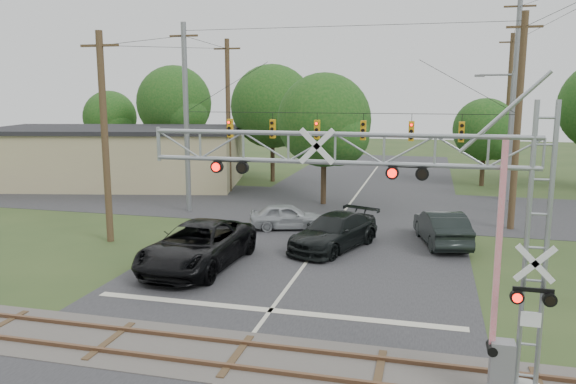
% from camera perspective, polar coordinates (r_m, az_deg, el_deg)
% --- Properties ---
extents(road_main, '(14.00, 90.00, 0.02)m').
position_cam_1_polar(road_main, '(23.70, 1.25, -8.01)').
color(road_main, '#28282A').
rests_on(road_main, ground).
extents(road_cross, '(90.00, 12.00, 0.02)m').
position_cam_1_polar(road_cross, '(37.05, 6.14, -1.43)').
color(road_cross, '#28282A').
rests_on(road_cross, ground).
extents(railroad_track, '(90.00, 3.20, 0.17)m').
position_cam_1_polar(railroad_track, '(16.56, -5.28, -16.27)').
color(railroad_track, '#4F4844').
rests_on(railroad_track, ground).
extents(crossing_gantry, '(10.07, 0.92, 7.21)m').
position_cam_1_polar(crossing_gantry, '(13.92, 11.99, -2.36)').
color(crossing_gantry, gray).
rests_on(crossing_gantry, ground).
extents(traffic_signal_span, '(19.34, 0.36, 11.50)m').
position_cam_1_polar(traffic_signal_span, '(32.27, 6.91, 6.98)').
color(traffic_signal_span, slate).
rests_on(traffic_signal_span, ground).
extents(pickup_black, '(3.49, 6.99, 1.90)m').
position_cam_1_polar(pickup_black, '(24.26, -9.16, -5.39)').
color(pickup_black, black).
rests_on(pickup_black, ground).
extents(car_dark, '(4.25, 6.16, 1.66)m').
position_cam_1_polar(car_dark, '(26.88, 4.72, -4.04)').
color(car_dark, black).
rests_on(car_dark, ground).
extents(sedan_silver, '(4.43, 2.79, 1.40)m').
position_cam_1_polar(sedan_silver, '(30.64, -0.09, -2.49)').
color(sedan_silver, '#9B9FA2').
rests_on(sedan_silver, ground).
extents(suv_dark, '(2.90, 5.43, 1.70)m').
position_cam_1_polar(suv_dark, '(28.55, 15.35, -3.49)').
color(suv_dark, black).
rests_on(suv_dark, ground).
extents(commercial_building, '(21.36, 14.01, 4.60)m').
position_cam_1_polar(commercial_building, '(47.47, -17.04, 3.52)').
color(commercial_building, tan).
rests_on(commercial_building, ground).
extents(streetlight, '(2.29, 0.24, 8.60)m').
position_cam_1_polar(streetlight, '(36.65, 21.29, 5.39)').
color(streetlight, slate).
rests_on(streetlight, ground).
extents(utility_poles, '(24.82, 29.81, 13.63)m').
position_cam_1_polar(utility_poles, '(34.92, 11.99, 7.79)').
color(utility_poles, '#473021').
rests_on(utility_poles, ground).
extents(treeline, '(59.59, 21.07, 9.91)m').
position_cam_1_polar(treeline, '(45.84, 8.11, 8.13)').
color(treeline, '#372819').
rests_on(treeline, ground).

